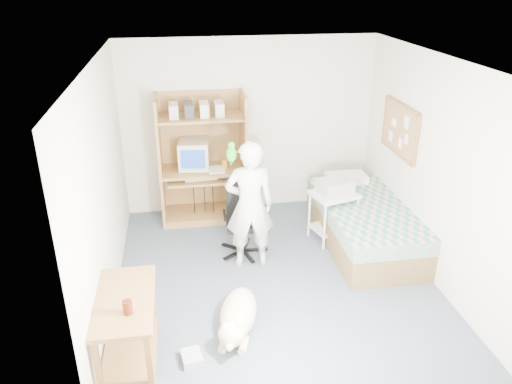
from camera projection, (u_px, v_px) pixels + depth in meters
floor at (274, 278)px, 5.86m from camera, size 4.00×4.00×0.00m
wall_back at (249, 126)px, 7.14m from camera, size 3.60×0.02×2.50m
wall_right at (433, 170)px, 5.60m from camera, size 0.02×4.00×2.50m
wall_left at (103, 190)px, 5.09m from camera, size 0.02×4.00×2.50m
ceiling at (278, 61)px, 4.83m from camera, size 3.60×4.00×0.02m
computer_hutch at (203, 163)px, 6.98m from camera, size 1.20×0.63×1.80m
bed at (364, 224)px, 6.48m from camera, size 1.02×2.02×0.66m
side_desk at (127, 323)px, 4.35m from camera, size 0.50×1.00×0.75m
corkboard at (400, 129)px, 6.33m from camera, size 0.04×0.94×0.66m
office_chair at (243, 227)px, 6.28m from camera, size 0.54×0.54×0.95m
person at (250, 205)px, 5.83m from camera, size 0.59×0.40×1.58m
parrot at (231, 153)px, 5.54m from camera, size 0.12×0.20×0.32m
dog at (237, 316)px, 4.93m from camera, size 0.55×1.09×0.42m
printer_cart at (333, 209)px, 6.53m from camera, size 0.66×0.58×0.67m
printer at (335, 187)px, 6.40m from camera, size 0.49×0.42×0.18m
crt_monitor at (194, 154)px, 6.92m from camera, size 0.45×0.47×0.39m
keyboard at (201, 178)px, 6.90m from camera, size 0.46×0.19×0.03m
pencil_cup at (225, 165)px, 6.95m from camera, size 0.08×0.08×0.12m
drink_glass at (128, 307)px, 4.04m from camera, size 0.08×0.08×0.12m
floor_box_a at (136, 383)px, 4.31m from camera, size 0.29×0.25×0.10m
floor_box_b at (192, 358)px, 4.60m from camera, size 0.21×0.25×0.08m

